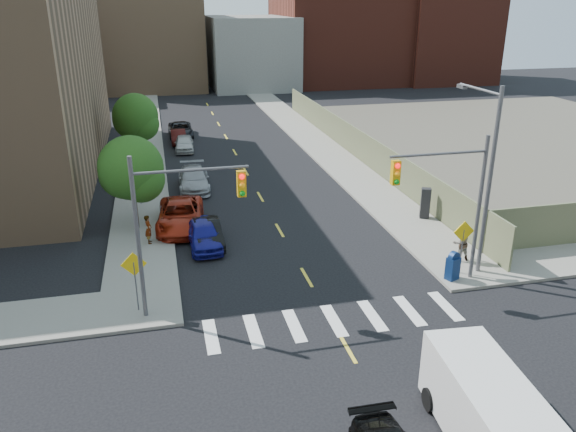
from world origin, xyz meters
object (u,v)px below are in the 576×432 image
pedestrian_west (149,229)px  parked_car_black (208,233)px  parked_car_red (180,215)px  parked_car_maroon (178,137)px  payphone (425,203)px  parked_car_silver (194,179)px  pedestrian_east (461,243)px  cargo_van (484,406)px  parked_car_white (184,143)px  parked_car_grey (181,130)px  parked_car_blue (204,234)px  mailbox (453,266)px

pedestrian_west → parked_car_black: bearing=-103.1°
parked_car_red → parked_car_maroon: 20.66m
payphone → parked_car_silver: bearing=166.4°
parked_car_black → pedestrian_east: bearing=-25.0°
parked_car_red → pedestrian_west: bearing=-124.7°
cargo_van → parked_car_black: bearing=116.8°
parked_car_silver → parked_car_white: (0.00, 10.82, -0.06)m
parked_car_red → payphone: size_ratio=3.03×
parked_car_black → parked_car_grey: bearing=88.2°
cargo_van → pedestrian_east: bearing=68.7°
payphone → pedestrian_west: bearing=-158.6°
parked_car_blue → cargo_van: cargo_van is taller
parked_car_white → payphone: (13.04, -19.90, 0.40)m
parked_car_black → mailbox: size_ratio=2.80×
cargo_van → pedestrian_west: bearing=124.6°
parked_car_maroon → pedestrian_east: 31.16m
parked_car_grey → payphone: bearing=-63.7°
parked_car_black → cargo_van: (6.52, -16.46, 0.62)m
parked_car_black → parked_car_silver: size_ratio=0.78×
parked_car_red → pedestrian_east: 15.58m
parked_car_black → cargo_van: bearing=-70.2°
parked_car_blue → parked_car_red: bearing=106.4°
parked_car_silver → payphone: 15.90m
parked_car_maroon → mailbox: 32.31m
parked_car_maroon → cargo_van: (6.88, -39.82, 0.64)m
pedestrian_east → parked_car_black: bearing=-26.2°
parked_car_white → mailbox: size_ratio=2.80×
parked_car_white → cargo_van: bearing=-76.7°
pedestrian_east → parked_car_white: bearing=-67.8°
pedestrian_east → payphone: bearing=-102.0°
cargo_van → payphone: (6.52, 17.07, -0.19)m
parked_car_red → pedestrian_west: pedestrian_west is taller
parked_car_black → payphone: 13.06m
parked_car_silver → parked_car_grey: bearing=91.9°
parked_car_black → cargo_van: 17.72m
parked_car_silver → payphone: bearing=-32.9°
cargo_van → parked_car_silver: bearing=109.2°
pedestrian_east → pedestrian_west: bearing=-23.7°
parked_car_silver → parked_car_red: bearing=-98.6°
parked_car_black → mailbox: 12.81m
parked_car_black → mailbox: bearing=-34.9°
parked_car_blue → parked_car_white: parked_car_blue is taller
parked_car_silver → pedestrian_west: 9.63m
parked_car_silver → pedestrian_west: pedestrian_west is taller
parked_car_white → payphone: payphone is taller
mailbox → pedestrian_west: (-13.83, 7.56, 0.11)m
parked_car_red → parked_car_silver: 7.09m
parked_car_blue → pedestrian_east: 13.32m
parked_car_blue → payphone: size_ratio=2.26×
parked_car_maroon → mailbox: (11.10, -30.34, 0.21)m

